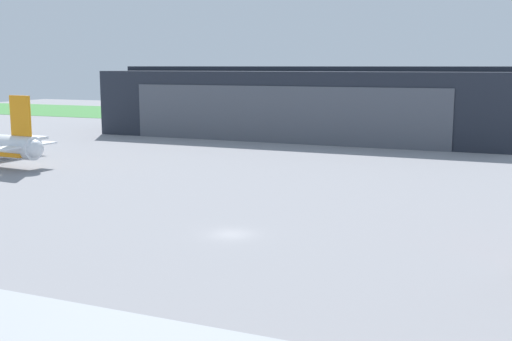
% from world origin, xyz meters
% --- Properties ---
extents(ground_plane, '(440.00, 440.00, 0.00)m').
position_xyz_m(ground_plane, '(0.00, 0.00, 0.00)').
color(ground_plane, gray).
extents(grass_field_strip, '(440.00, 56.00, 0.08)m').
position_xyz_m(grass_field_strip, '(0.00, 150.81, 0.04)').
color(grass_field_strip, '#438540').
rests_on(grass_field_strip, ground_plane).
extents(maintenance_hangar, '(103.62, 34.41, 18.08)m').
position_xyz_m(maintenance_hangar, '(-25.26, 97.19, 8.58)').
color(maintenance_hangar, '#232833').
rests_on(maintenance_hangar, ground_plane).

